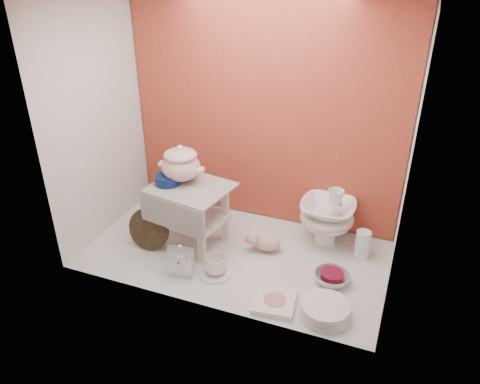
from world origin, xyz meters
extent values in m
plane|color=silver|center=(0.00, 0.00, 0.00)|extent=(1.80, 1.80, 0.00)
cube|color=#B8412E|center=(0.00, 0.50, 0.75)|extent=(1.80, 0.06, 1.50)
cube|color=silver|center=(-0.90, 0.00, 0.75)|extent=(0.06, 1.00, 1.50)
cube|color=silver|center=(0.90, 0.00, 0.75)|extent=(0.06, 1.00, 1.50)
cylinder|color=#0A1B4B|center=(-0.44, 0.00, 0.43)|extent=(0.16, 0.16, 0.06)
imported|color=white|center=(-0.41, 0.28, 0.13)|extent=(0.30, 0.30, 0.26)
cube|color=silver|center=(-0.21, -0.32, 0.10)|extent=(0.15, 0.07, 0.21)
ellipsoid|color=#CBA38F|center=(0.17, 0.09, 0.07)|extent=(0.24, 0.17, 0.13)
cylinder|color=white|center=(-0.03, -0.24, 0.01)|extent=(0.25, 0.25, 0.01)
imported|color=white|center=(-0.03, -0.24, 0.07)|extent=(0.17, 0.17, 0.11)
cube|color=white|center=(0.36, -0.36, 0.02)|extent=(0.24, 0.24, 0.03)
cylinder|color=white|center=(0.63, -0.35, 0.04)|extent=(0.33, 0.33, 0.07)
imported|color=silver|center=(0.61, -0.07, 0.03)|extent=(0.25, 0.25, 0.06)
cylinder|color=silver|center=(0.73, 0.24, 0.09)|extent=(0.11, 0.11, 0.18)
camera|label=1|loc=(0.88, -2.19, 1.70)|focal=34.97mm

